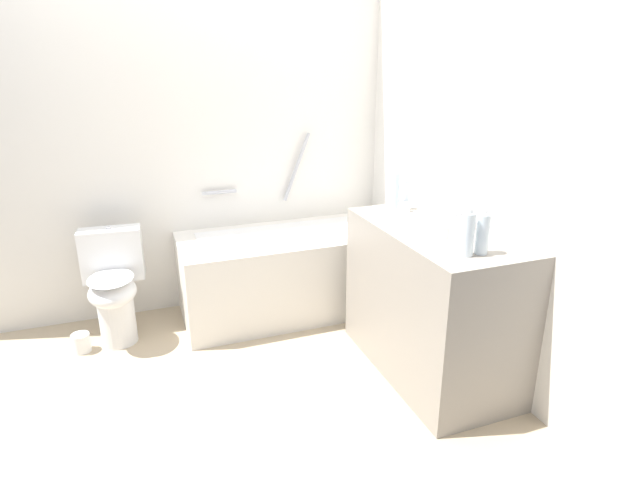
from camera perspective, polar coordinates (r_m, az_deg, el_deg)
The scene contains 15 objects.
ground_plane at distance 3.03m, azimuth -10.42°, elevation -16.12°, with size 3.92×3.92×0.00m, color tan.
wall_back_tiled at distance 3.75m, azimuth -15.10°, elevation 10.31°, with size 3.32×0.10×2.40m, color silver.
wall_right_mirror at distance 3.14m, azimuth 16.61°, elevation 8.56°, with size 0.10×2.77×2.40m, color silver.
bathtub at distance 3.73m, azimuth -3.27°, elevation -3.27°, with size 1.54×0.69×1.24m.
toilet at distance 3.56m, azimuth -21.76°, elevation -4.67°, with size 0.39×0.50×0.73m.
vanity_counter at distance 3.04m, azimuth 12.16°, elevation -6.63°, with size 0.57×1.12×0.87m, color gray.
sink_basin at distance 2.87m, azimuth 12.64°, elevation 1.77°, with size 0.32×0.32×0.06m, color white.
sink_faucet at distance 2.97m, azimuth 15.72°, elevation 2.16°, with size 0.10×0.15×0.08m.
water_bottle_0 at distance 2.49m, azimuth 15.94°, elevation 0.67°, with size 0.06×0.06×0.23m.
water_bottle_1 at distance 3.13m, azimuth 9.34°, elevation 4.84°, with size 0.06×0.06×0.22m.
water_bottle_2 at distance 2.54m, azimuth 17.47°, elevation 0.70°, with size 0.06×0.06×0.22m.
water_bottle_3 at distance 3.20m, azimuth 8.31°, elevation 5.44°, with size 0.06×0.06×0.25m.
drinking_glass_0 at distance 3.06m, azimuth 9.24°, elevation 3.29°, with size 0.07×0.07×0.08m, color white.
drinking_glass_1 at distance 2.68m, azimuth 14.90°, elevation 0.71°, with size 0.08×0.08×0.09m, color white.
toilet_paper_roll at distance 3.63m, azimuth -24.80°, elevation -10.23°, with size 0.11×0.11×0.12m, color white.
Camera 1 is at (-0.36, -2.46, 1.73)m, focal length 29.08 mm.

